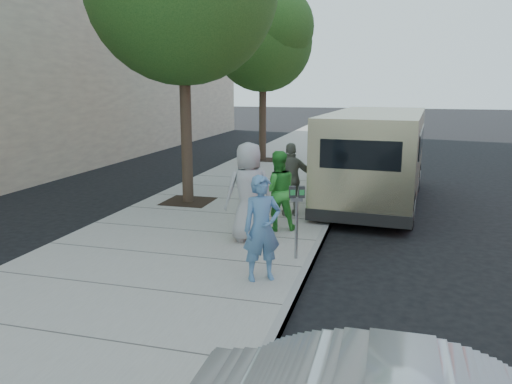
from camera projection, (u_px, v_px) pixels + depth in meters
ground at (248, 242)px, 10.07m from camera, size 120.00×120.00×0.00m
sidewalk at (201, 234)px, 10.32m from camera, size 5.00×60.00×0.15m
curb_face at (319, 244)px, 9.68m from camera, size 0.12×60.00×0.16m
tree_far at (264, 37)px, 19.05m from camera, size 3.92×3.80×6.49m
parking_meter at (297, 207)px, 8.49m from camera, size 0.28×0.17×1.28m
van at (376, 156)px, 13.09m from camera, size 2.62×6.66×2.42m
person_officer at (262, 228)px, 7.59m from camera, size 0.71×0.64×1.64m
person_green_shirt at (277, 191)px, 10.25m from camera, size 0.98×0.89×1.65m
person_gray_shirt at (249, 192)px, 9.52m from camera, size 1.11×1.01×1.91m
person_striped_polo at (291, 180)px, 11.36m from camera, size 1.06×0.68×1.68m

